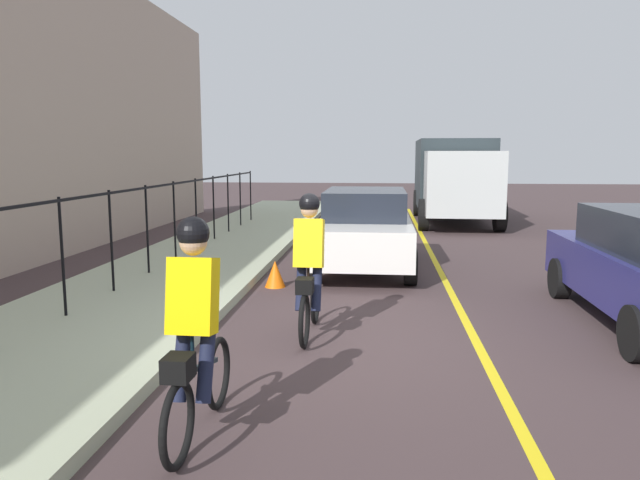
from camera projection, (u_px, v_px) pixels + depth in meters
name	position (u px, v px, depth m)	size (l,w,h in m)	color
ground_plane	(347.00, 341.00, 7.40)	(80.00, 80.00, 0.00)	#423333
lane_line_centre	(478.00, 345.00, 7.24)	(36.00, 0.12, 0.01)	yellow
sidewalk	(85.00, 327.00, 7.72)	(40.00, 3.20, 0.15)	#A8B192
iron_fence	(88.00, 225.00, 8.57)	(21.95, 0.04, 1.60)	black
cyclist_lead	(309.00, 266.00, 7.46)	(1.71, 0.37, 1.83)	black
cyclist_follow	(195.00, 331.00, 4.74)	(1.71, 0.37, 1.83)	black
parked_sedan_rear	(365.00, 227.00, 12.05)	(4.40, 1.93, 1.58)	white
box_truck_background	(454.00, 176.00, 20.12)	(6.76, 2.65, 2.78)	#252E32
traffic_cone_near	(275.00, 274.00, 10.37)	(0.36, 0.36, 0.47)	orange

